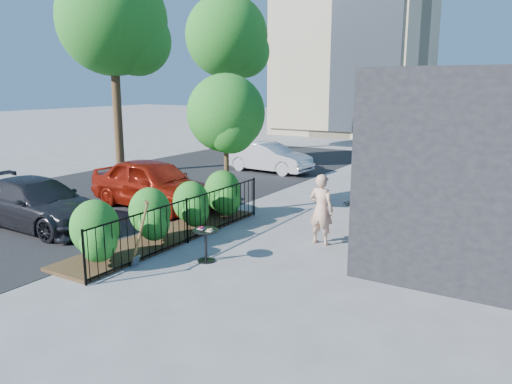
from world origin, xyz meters
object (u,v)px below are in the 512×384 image
Objects in this scene: cafe_table at (206,240)px; shovel at (140,238)px; patio_tree at (227,118)px; car_silver at (269,157)px; woman at (321,209)px; street_tree_near at (113,27)px; street_tree_far at (227,41)px; car_darkgrey at (37,203)px; car_red at (154,184)px.

cafe_table is 0.50× the size of shovel.
car_silver is at bearing 110.54° from patio_tree.
cafe_table is 0.45× the size of woman.
street_tree_far is (0.00, 8.00, 0.00)m from street_tree_near.
patio_tree is at bearing -155.69° from car_silver.
street_tree_near reaches higher than patio_tree.
street_tree_far is 17.40m from woman.
street_tree_near is 12.78m from shovel.
car_darkgrey is (4.21, -6.94, -5.28)m from street_tree_near.
car_red reaches higher than car_silver.
car_red is (-5.78, 0.59, -0.09)m from woman.
shovel is 0.39× the size of car_silver.
street_tree_far is 2.18× the size of car_silver.
street_tree_far is at bearing 90.00° from street_tree_near.
car_silver is (-5.97, 7.89, -0.21)m from woman.
street_tree_far is 1.88× the size of car_darkgrey.
car_silver is at bearing -48.60° from woman.
patio_tree reaches higher than cafe_table.
woman is at bearing -70.21° from car_darkgrey.
shovel is at bearing -159.02° from car_silver.
car_darkgrey is at bearing 178.50° from car_silver.
street_tree_far reaches higher than car_silver.
shovel is at bearing -61.17° from street_tree_far.
street_tree_near is at bearing 128.09° from car_silver.
cafe_table is at bearing -88.44° from car_darkgrey.
car_silver is (-0.19, 7.30, -0.12)m from car_red.
woman is 7.40m from car_darkgrey.
street_tree_far is (-7.70, 11.20, 3.15)m from patio_tree.
street_tree_near reaches higher than car_silver.
car_red is at bearing -1.49° from woman.
street_tree_far reaches higher than patio_tree.
patio_tree reaches higher than car_darkgrey.
woman is at bearing -139.13° from car_silver.
shovel is 4.54m from car_darkgrey.
street_tree_near is 2.18× the size of car_silver.
woman is 0.38× the size of car_darkgrey.
car_silver is at bearing 107.22° from shovel.
street_tree_near is 4.95× the size of woman.
patio_tree reaches higher than car_silver.
woman is (11.14, -4.35, -5.08)m from street_tree_near.
shovel is (8.68, -7.76, -5.27)m from street_tree_near.
street_tree_far is at bearing 123.00° from cafe_table.
car_red is at bearing -166.31° from patio_tree.
patio_tree is 0.48× the size of street_tree_near.
woman is at bearing 56.43° from cafe_table.
car_darkgrey is (-4.47, 0.83, -0.01)m from shovel.
cafe_table is 0.20× the size of car_silver.
car_red is (-3.31, 3.99, 0.10)m from shovel.
street_tree_far reaches higher than shovel.
patio_tree is at bearing -55.49° from street_tree_far.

